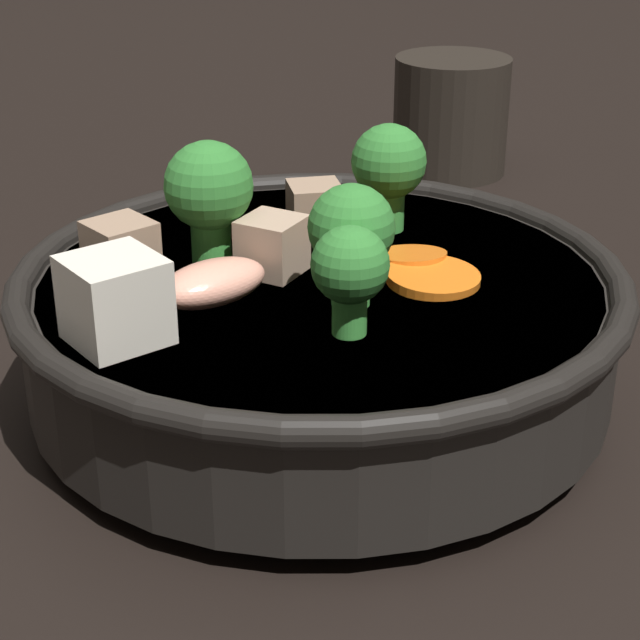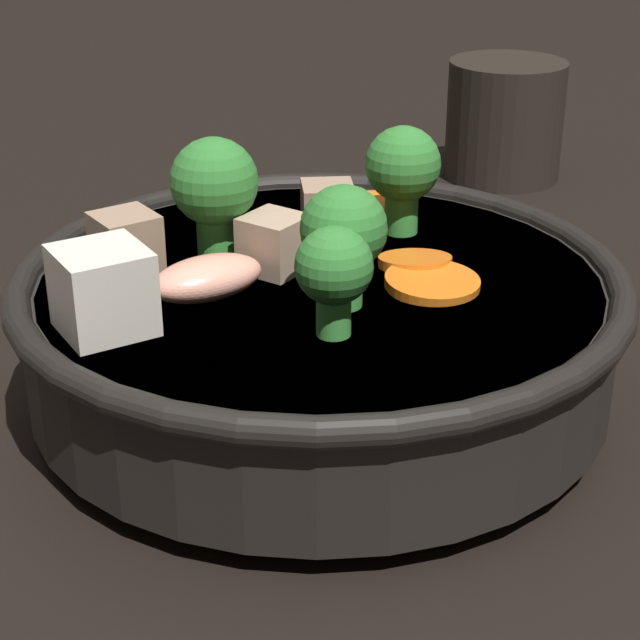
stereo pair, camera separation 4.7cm
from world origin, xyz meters
name	(u,v)px [view 1 (the left image)]	position (x,y,z in m)	size (l,w,h in m)	color
ground_plane	(320,400)	(0.00, 0.00, 0.00)	(3.00, 3.00, 0.00)	black
stirfry_bowl	(318,314)	(0.00, 0.00, 0.04)	(0.27, 0.27, 0.12)	black
dark_mug	(451,115)	(0.36, 0.01, 0.04)	(0.11, 0.08, 0.08)	black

